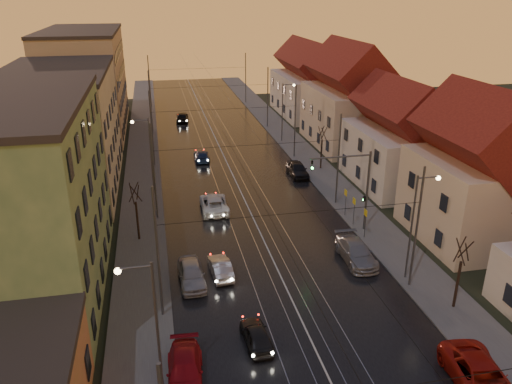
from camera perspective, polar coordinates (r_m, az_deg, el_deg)
road at (r=62.10m, az=-3.55°, el=3.80°), size 16.00×120.00×0.04m
sidewalk_left at (r=61.57m, az=-12.81°, el=3.17°), size 4.00×120.00×0.15m
sidewalk_right at (r=64.16m, az=5.34°, el=4.41°), size 4.00×120.00×0.15m
tram_rail_0 at (r=61.84m, az=-5.58°, el=3.69°), size 0.06×120.00×0.03m
tram_rail_1 at (r=61.99m, az=-4.26°, el=3.79°), size 0.06×120.00×0.03m
tram_rail_2 at (r=62.19m, az=-2.85°, el=3.88°), size 0.06×120.00×0.03m
tram_rail_3 at (r=62.41m, az=-1.55°, el=3.97°), size 0.06×120.00×0.03m
apartment_left_1 at (r=36.14m, az=-25.79°, el=-1.28°), size 10.00×18.00×13.00m
apartment_left_2 at (r=54.91m, az=-21.24°, el=6.39°), size 10.00×20.00×12.00m
apartment_left_3 at (r=77.98m, az=-18.81°, el=11.76°), size 10.00×24.00×14.00m
house_right_1 at (r=44.10m, az=23.91°, el=1.58°), size 8.67×10.20×10.80m
house_right_2 at (r=54.82m, az=16.21°, el=5.51°), size 9.18×12.24×9.20m
house_right_3 at (r=67.74m, az=10.54°, el=10.10°), size 9.18×14.28×11.50m
house_right_4 at (r=84.52m, az=5.95°, el=12.17°), size 9.18×16.32×10.00m
catenary_pole_l_1 at (r=31.24m, az=-11.15°, el=-7.04°), size 0.16×0.16×9.00m
catenary_pole_r_1 at (r=35.44m, az=17.87°, el=-4.08°), size 0.16×0.16×9.00m
catenary_pole_l_2 at (r=44.98m, az=-11.59°, el=2.18°), size 0.16×0.16×9.00m
catenary_pole_r_2 at (r=47.99m, az=9.39°, el=3.61°), size 0.16×0.16×9.00m
catenary_pole_l_3 at (r=59.33m, az=-11.82°, el=7.01°), size 0.16×0.16×9.00m
catenary_pole_r_3 at (r=61.64m, az=4.50°, el=7.98°), size 0.16×0.16×9.00m
catenary_pole_l_4 at (r=73.93m, az=-11.96°, el=9.96°), size 0.16×0.16×9.00m
catenary_pole_r_4 at (r=75.80m, az=1.35°, el=10.71°), size 0.16×0.16×9.00m
catenary_pole_l_5 at (r=91.63m, az=-12.07°, el=12.24°), size 0.16×0.16×9.00m
catenary_pole_r_5 at (r=93.15m, az=-1.19°, el=12.86°), size 0.16×0.16×9.00m
street_lamp_0 at (r=25.12m, az=-12.02°, el=-14.05°), size 1.75×0.32×8.00m
street_lamp_1 at (r=36.29m, az=17.90°, el=-2.77°), size 1.75×0.32×8.00m
street_lamp_2 at (r=50.56m, az=-12.30°, el=4.81°), size 1.75×0.32×8.00m
street_lamp_3 at (r=68.25m, az=3.29°, el=9.73°), size 1.75×0.32×8.00m
traffic_light_mast at (r=42.51m, az=11.45°, el=1.14°), size 5.30×0.32×7.20m
bare_tree_0 at (r=42.05m, az=-13.47°, el=-2.39°), size 1.09×1.09×5.11m
bare_tree_1 at (r=34.95m, az=22.16°, el=-8.84°), size 1.09×1.09×5.11m
bare_tree_2 at (r=58.13m, az=7.50°, el=4.92°), size 1.09×1.09×5.11m
driving_car_0 at (r=30.55m, az=0.05°, el=-16.06°), size 1.64×3.70×1.24m
driving_car_1 at (r=37.02m, az=-4.10°, el=-8.57°), size 1.62×3.97×1.28m
driving_car_2 at (r=47.31m, az=-4.83°, el=-1.32°), size 2.56×5.39×1.48m
driving_car_3 at (r=61.58m, az=-6.24°, el=4.14°), size 1.76×4.25×1.23m
driving_car_4 at (r=80.69m, az=-8.43°, el=8.48°), size 2.26×4.72×1.56m
parked_left_2 at (r=28.45m, az=-8.12°, el=-19.58°), size 2.22×4.81×1.36m
parked_left_3 at (r=36.19m, az=-7.38°, el=-9.27°), size 1.96×4.55×1.53m
parked_right_0 at (r=30.01m, az=24.38°, el=-18.84°), size 3.28×5.97×1.58m
parked_right_1 at (r=39.42m, az=11.37°, el=-6.74°), size 2.22×5.28×1.52m
parked_right_2 at (r=56.19m, az=4.75°, el=2.60°), size 1.93×4.66×1.58m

